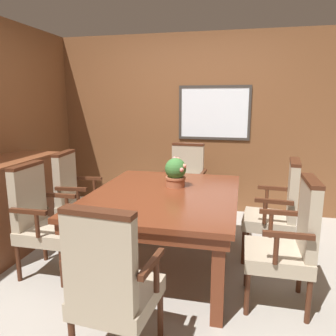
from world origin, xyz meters
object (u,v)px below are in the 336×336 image
object	(u,v)px
sideboard_cabinet	(11,204)
chair_head_near	(111,283)
chair_left_near	(42,217)
potted_plant	(176,172)
chair_right_far	(278,209)
chair_left_far	(77,195)
chair_right_near	(289,241)
dining_table	(164,202)
chair_head_far	(186,181)

from	to	relation	value
sideboard_cabinet	chair_head_near	bearing A→B (deg)	-37.09
chair_left_near	potted_plant	bearing A→B (deg)	-61.68
chair_right_far	potted_plant	bearing A→B (deg)	-76.88
chair_left_far	potted_plant	size ratio (longest dim) A/B	3.49
chair_left_far	chair_right_near	distance (m)	2.26
potted_plant	sideboard_cabinet	distance (m)	1.79
chair_left_near	chair_left_far	xyz separation A→B (m)	(-0.03, 0.70, 0.00)
dining_table	chair_right_near	xyz separation A→B (m)	(1.06, -0.39, -0.11)
dining_table	chair_left_near	xyz separation A→B (m)	(-1.05, -0.36, -0.11)
chair_right_near	dining_table	bearing A→B (deg)	-110.13
chair_right_near	sideboard_cabinet	distance (m)	2.76
chair_left_far	chair_head_near	distance (m)	1.89
chair_head_far	sideboard_cabinet	bearing A→B (deg)	-141.12
chair_right_near	chair_head_far	bearing A→B (deg)	-146.65
chair_left_far	chair_right_near	xyz separation A→B (m)	(2.14, -0.73, 0.00)
chair_left_far	chair_head_near	xyz separation A→B (m)	(1.06, -1.57, 0.00)
chair_head_near	potted_plant	xyz separation A→B (m)	(0.08, 1.46, 0.34)
chair_right_near	sideboard_cabinet	size ratio (longest dim) A/B	0.85
chair_left_near	chair_left_far	distance (m)	0.70
dining_table	chair_right_far	world-z (taller)	chair_right_far
chair_right_far	chair_head_far	bearing A→B (deg)	-123.79
chair_right_far	chair_left_near	world-z (taller)	same
chair_head_far	potted_plant	bearing A→B (deg)	-83.38
chair_head_far	chair_left_far	distance (m)	1.39
dining_table	chair_left_far	size ratio (longest dim) A/B	1.66
chair_head_near	potted_plant	world-z (taller)	potted_plant
chair_right_far	chair_right_near	world-z (taller)	same
chair_left_near	potted_plant	world-z (taller)	potted_plant
chair_left_near	dining_table	bearing A→B (deg)	-71.06
chair_head_far	chair_right_near	xyz separation A→B (m)	(1.07, -1.62, 0.00)
chair_right_far	chair_left_near	bearing A→B (deg)	-65.40
chair_head_far	chair_right_near	world-z (taller)	same
chair_left_near	sideboard_cabinet	world-z (taller)	chair_left_near
chair_right_far	chair_head_near	bearing A→B (deg)	-28.31
chair_head_near	chair_head_far	bearing A→B (deg)	-85.16
chair_head_far	chair_right_far	distance (m)	1.37
dining_table	chair_right_near	distance (m)	1.13
chair_right_near	sideboard_cabinet	world-z (taller)	chair_right_near
chair_left_near	chair_left_far	bearing A→B (deg)	2.70
chair_left_near	chair_right_far	bearing A→B (deg)	-70.81
chair_right_far	sideboard_cabinet	xyz separation A→B (m)	(-2.72, -0.34, -0.04)
chair_left_near	chair_right_near	world-z (taller)	same
chair_right_far	chair_left_far	size ratio (longest dim) A/B	1.00
potted_plant	sideboard_cabinet	size ratio (longest dim) A/B	0.24
chair_left_near	chair_head_near	xyz separation A→B (m)	(1.03, -0.87, 0.00)
dining_table	chair_right_far	size ratio (longest dim) A/B	1.66
chair_left_far	chair_right_near	size ratio (longest dim) A/B	1.00
chair_left_far	sideboard_cabinet	xyz separation A→B (m)	(-0.59, -0.32, -0.04)
chair_right_far	potted_plant	size ratio (longest dim) A/B	3.49
chair_left_far	sideboard_cabinet	bearing A→B (deg)	113.18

